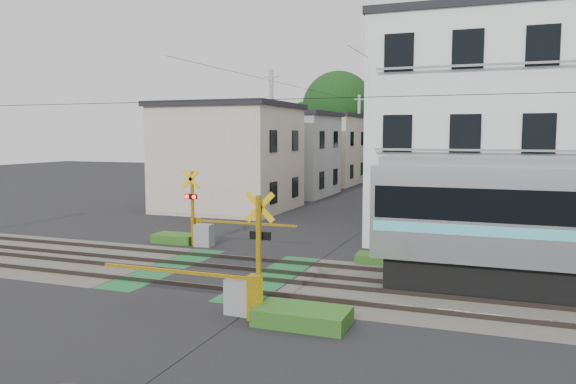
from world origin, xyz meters
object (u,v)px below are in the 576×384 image
at_px(apartment_block, 501,130).
at_px(pedestrian, 396,174).
at_px(crossing_signal_near, 243,287).
at_px(crossing_signal_far, 203,229).

xyz_separation_m(apartment_block, pedestrian, (-8.62, 25.48, -3.75)).
xyz_separation_m(crossing_signal_near, crossing_signal_far, (-5.17, 7.31, 0.00)).
relative_size(crossing_signal_near, pedestrian, 2.63).
xyz_separation_m(crossing_signal_near, pedestrian, (-2.70, 38.63, 0.19)).
height_order(crossing_signal_near, crossing_signal_far, same).
distance_m(crossing_signal_near, pedestrian, 38.72).
height_order(crossing_signal_far, pedestrian, crossing_signal_far).
bearing_deg(apartment_block, crossing_signal_near, -114.22).
bearing_deg(pedestrian, crossing_signal_near, 112.58).
bearing_deg(apartment_block, crossing_signal_far, -152.22).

